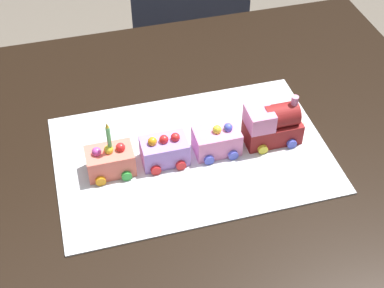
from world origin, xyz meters
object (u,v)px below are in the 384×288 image
(chair, at_px, (187,34))
(cake_locomotive, at_px, (272,124))
(cake_car_gondola_bubblegum, at_px, (217,141))
(dining_table, at_px, (167,177))
(birthday_candle, at_px, (108,135))
(cake_car_hopper_lavender, at_px, (164,150))
(cake_car_caboose_coral, at_px, (110,161))

(chair, height_order, cake_locomotive, same)
(cake_car_gondola_bubblegum, bearing_deg, chair, -100.52)
(dining_table, relative_size, chair, 1.63)
(dining_table, xyz_separation_m, birthday_candle, (0.13, 0.05, 0.21))
(cake_car_gondola_bubblegum, bearing_deg, dining_table, -25.21)
(cake_car_hopper_lavender, height_order, cake_car_caboose_coral, same)
(cake_car_hopper_lavender, relative_size, birthday_candle, 1.58)
(cake_car_gondola_bubblegum, bearing_deg, cake_car_caboose_coral, 0.00)
(dining_table, xyz_separation_m, cake_car_hopper_lavender, (0.01, 0.05, 0.14))
(cake_locomotive, bearing_deg, cake_car_hopper_lavender, 0.00)
(chair, bearing_deg, cake_car_caboose_coral, 73.90)
(chair, relative_size, cake_car_hopper_lavender, 8.60)
(cake_locomotive, relative_size, birthday_candle, 2.21)
(dining_table, height_order, cake_car_caboose_coral, cake_car_caboose_coral)
(chair, height_order, cake_car_gondola_bubblegum, chair)
(birthday_candle, bearing_deg, cake_car_caboose_coral, 0.00)
(cake_car_gondola_bubblegum, distance_m, cake_car_hopper_lavender, 0.12)
(cake_car_hopper_lavender, xyz_separation_m, birthday_candle, (0.11, -0.00, 0.07))
(chair, bearing_deg, cake_locomotive, 96.00)
(cake_locomotive, bearing_deg, chair, -92.30)
(dining_table, height_order, cake_locomotive, cake_locomotive)
(cake_locomotive, distance_m, cake_car_hopper_lavender, 0.25)
(cake_car_gondola_bubblegum, xyz_separation_m, cake_car_caboose_coral, (0.24, 0.00, 0.00))
(dining_table, relative_size, birthday_candle, 22.10)
(birthday_candle, bearing_deg, chair, -114.19)
(cake_car_hopper_lavender, xyz_separation_m, cake_car_caboose_coral, (0.12, 0.00, 0.00))
(cake_car_caboose_coral, bearing_deg, dining_table, -159.46)
(chair, relative_size, cake_car_gondola_bubblegum, 8.60)
(dining_table, bearing_deg, birthday_candle, 21.12)
(cake_locomotive, relative_size, cake_car_gondola_bubblegum, 1.40)
(cake_car_caboose_coral, xyz_separation_m, birthday_candle, (-0.00, -0.00, 0.07))
(dining_table, height_order, birthday_candle, birthday_candle)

